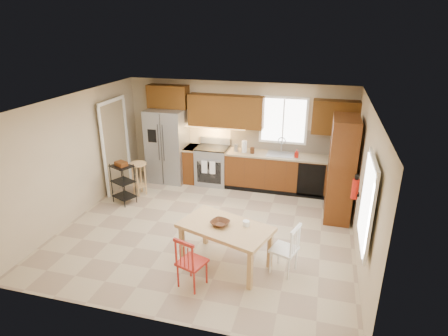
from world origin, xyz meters
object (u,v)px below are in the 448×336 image
soap_bottle (297,153)px  utility_cart (123,183)px  table_jar (246,224)px  range_stove (213,166)px  refrigerator (168,146)px  chair_red (192,261)px  pantry (341,169)px  fire_extinguisher (355,189)px  table_bowl (220,225)px  dining_table (225,246)px  chair_white (284,249)px  bar_stool (139,179)px

soap_bottle → utility_cart: soap_bottle is taller
table_jar → range_stove: bearing=115.6°
range_stove → utility_cart: size_ratio=1.00×
range_stove → soap_bottle: soap_bottle is taller
utility_cart → refrigerator: bearing=98.3°
chair_red → refrigerator: bearing=135.7°
utility_cart → pantry: bearing=31.9°
refrigerator → table_jar: bearing=-49.1°
fire_extinguisher → chair_red: bearing=-142.3°
table_bowl → utility_cart: bearing=148.4°
dining_table → chair_white: 0.95m
chair_white → bar_stool: size_ratio=1.09×
utility_cart → chair_red: bearing=-18.7°
table_jar → dining_table: bearing=-164.1°
fire_extinguisher → chair_red: size_ratio=0.42×
table_bowl → table_jar: bearing=12.5°
bar_stool → utility_cart: (-0.14, -0.48, 0.07)m
pantry → chair_red: size_ratio=2.45×
soap_bottle → table_jar: soap_bottle is taller
fire_extinguisher → table_jar: fire_extinguisher is taller
range_stove → dining_table: 3.41m
range_stove → soap_bottle: bearing=-2.4°
range_stove → soap_bottle: (2.03, -0.08, 0.54)m
range_stove → bar_stool: 1.82m
dining_table → table_bowl: size_ratio=4.94×
refrigerator → utility_cart: size_ratio=1.98×
range_stove → bar_stool: bearing=-143.4°
refrigerator → fire_extinguisher: 4.76m
fire_extinguisher → chair_white: (-1.05, -1.12, -0.67)m
range_stove → fire_extinguisher: (3.18, -2.04, 0.64)m
soap_bottle → fire_extinguisher: bearing=-59.5°
table_jar → utility_cart: (-3.09, 1.55, -0.29)m
table_bowl → bar_stool: bar_stool is taller
utility_cart → range_stove: bearing=69.1°
bar_stool → chair_red: bearing=-48.6°
range_stove → table_bowl: 3.39m
refrigerator → dining_table: (2.33, -3.14, -0.55)m
range_stove → table_bowl: size_ratio=3.12×
fire_extinguisher → chair_white: fire_extinguisher is taller
dining_table → chair_red: (-0.35, -0.65, 0.07)m
soap_bottle → bar_stool: size_ratio=0.24×
pantry → dining_table: (-1.80, -2.22, -0.69)m
dining_table → utility_cart: (-2.77, 1.65, 0.10)m
fire_extinguisher → table_bowl: fire_extinguisher is taller
chair_red → soap_bottle: bearing=90.5°
pantry → fire_extinguisher: size_ratio=5.83×
range_stove → dining_table: (1.18, -3.20, -0.10)m
dining_table → chair_red: chair_red is taller
fire_extinguisher → chair_red: 3.05m
pantry → dining_table: 2.94m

